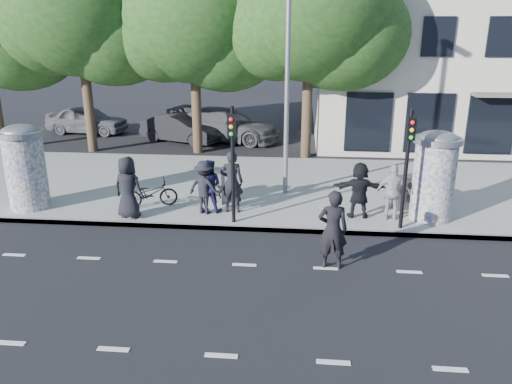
# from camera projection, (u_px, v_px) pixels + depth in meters

# --- Properties ---
(ground) EXTENTS (120.00, 120.00, 0.00)m
(ground) POSITION_uv_depth(u_px,v_px,m) (237.00, 294.00, 11.04)
(ground) COLOR black
(ground) RESTS_ON ground
(sidewalk) EXTENTS (40.00, 8.00, 0.15)m
(sidewalk) POSITION_uv_depth(u_px,v_px,m) (264.00, 187.00, 18.09)
(sidewalk) COLOR gray
(sidewalk) RESTS_ON ground
(curb) EXTENTS (40.00, 0.10, 0.16)m
(curb) POSITION_uv_depth(u_px,v_px,m) (253.00, 229.00, 14.37)
(curb) COLOR slate
(curb) RESTS_ON ground
(lane_dash_near) EXTENTS (32.00, 0.12, 0.01)m
(lane_dash_near) POSITION_uv_depth(u_px,v_px,m) (221.00, 356.00, 8.96)
(lane_dash_near) COLOR silver
(lane_dash_near) RESTS_ON ground
(lane_dash_far) EXTENTS (32.00, 0.12, 0.01)m
(lane_dash_far) POSITION_uv_depth(u_px,v_px,m) (244.00, 265.00, 12.36)
(lane_dash_far) COLOR silver
(lane_dash_far) RESTS_ON ground
(ad_column_left) EXTENTS (1.36, 1.36, 2.65)m
(ad_column_left) POSITION_uv_depth(u_px,v_px,m) (25.00, 165.00, 15.44)
(ad_column_left) COLOR beige
(ad_column_left) RESTS_ON sidewalk
(ad_column_right) EXTENTS (1.36, 1.36, 2.65)m
(ad_column_right) POSITION_uv_depth(u_px,v_px,m) (434.00, 174.00, 14.52)
(ad_column_right) COLOR beige
(ad_column_right) RESTS_ON sidewalk
(traffic_pole_near) EXTENTS (0.22, 0.31, 3.40)m
(traffic_pole_near) POSITION_uv_depth(u_px,v_px,m) (232.00, 154.00, 13.96)
(traffic_pole_near) COLOR black
(traffic_pole_near) RESTS_ON sidewalk
(traffic_pole_far) EXTENTS (0.22, 0.31, 3.40)m
(traffic_pole_far) POSITION_uv_depth(u_px,v_px,m) (407.00, 158.00, 13.54)
(traffic_pole_far) COLOR black
(traffic_pole_far) RESTS_ON sidewalk
(street_lamp) EXTENTS (0.25, 0.93, 8.00)m
(street_lamp) POSITION_uv_depth(u_px,v_px,m) (288.00, 54.00, 15.71)
(street_lamp) COLOR slate
(street_lamp) RESTS_ON sidewalk
(tree_mid_left) EXTENTS (7.20, 7.20, 9.57)m
(tree_mid_left) POSITION_uv_depth(u_px,v_px,m) (78.00, 4.00, 21.53)
(tree_mid_left) COLOR #38281C
(tree_mid_left) RESTS_ON ground
(tree_near_left) EXTENTS (6.80, 6.80, 8.97)m
(tree_near_left) POSITION_uv_depth(u_px,v_px,m) (193.00, 15.00, 21.41)
(tree_near_left) COLOR #38281C
(tree_near_left) RESTS_ON ground
(tree_center) EXTENTS (7.00, 7.00, 9.30)m
(tree_center) POSITION_uv_depth(u_px,v_px,m) (310.00, 8.00, 20.51)
(tree_center) COLOR #38281C
(tree_center) RESTS_ON ground
(building) EXTENTS (20.30, 15.85, 12.00)m
(building) POSITION_uv_depth(u_px,v_px,m) (504.00, 18.00, 26.94)
(building) COLOR #B4AD96
(building) RESTS_ON ground
(ped_a) EXTENTS (1.02, 0.79, 1.87)m
(ped_a) POSITION_uv_depth(u_px,v_px,m) (128.00, 188.00, 14.74)
(ped_a) COLOR black
(ped_a) RESTS_ON sidewalk
(ped_b) EXTENTS (0.73, 0.50, 1.93)m
(ped_b) POSITION_uv_depth(u_px,v_px,m) (232.00, 182.00, 15.17)
(ped_b) COLOR black
(ped_b) RESTS_ON sidewalk
(ped_c) EXTENTS (0.86, 0.71, 1.65)m
(ped_c) POSITION_uv_depth(u_px,v_px,m) (209.00, 186.00, 15.28)
(ped_c) COLOR #1C1A41
(ped_c) RESTS_ON sidewalk
(ped_d) EXTENTS (1.21, 0.93, 1.65)m
(ped_d) POSITION_uv_depth(u_px,v_px,m) (205.00, 187.00, 15.12)
(ped_d) COLOR black
(ped_d) RESTS_ON sidewalk
(ped_e) EXTENTS (1.02, 0.61, 1.69)m
(ped_e) POSITION_uv_depth(u_px,v_px,m) (393.00, 192.00, 14.61)
(ped_e) COLOR #A3A3A6
(ped_e) RESTS_ON sidewalk
(ped_f) EXTENTS (1.58, 0.58, 1.70)m
(ped_f) POSITION_uv_depth(u_px,v_px,m) (359.00, 190.00, 14.79)
(ped_f) COLOR black
(ped_f) RESTS_ON sidewalk
(man_road) EXTENTS (0.74, 0.50, 1.98)m
(man_road) POSITION_uv_depth(u_px,v_px,m) (333.00, 230.00, 11.95)
(man_road) COLOR black
(man_road) RESTS_ON ground
(bicycle) EXTENTS (1.13, 1.79, 0.89)m
(bicycle) POSITION_uv_depth(u_px,v_px,m) (150.00, 193.00, 15.77)
(bicycle) COLOR black
(bicycle) RESTS_ON sidewalk
(cabinet_left) EXTENTS (0.55, 0.44, 1.03)m
(cabinet_left) POSITION_uv_depth(u_px,v_px,m) (216.00, 188.00, 16.08)
(cabinet_left) COLOR slate
(cabinet_left) RESTS_ON sidewalk
(cabinet_right) EXTENTS (0.61, 0.53, 1.07)m
(cabinet_right) POSITION_uv_depth(u_px,v_px,m) (403.00, 193.00, 15.56)
(cabinet_right) COLOR slate
(cabinet_right) RESTS_ON sidewalk
(car_left) EXTENTS (2.21, 4.54, 1.49)m
(car_left) POSITION_uv_depth(u_px,v_px,m) (87.00, 120.00, 27.23)
(car_left) COLOR #5B5C63
(car_left) RESTS_ON ground
(car_mid) EXTENTS (2.99, 4.52, 1.41)m
(car_mid) POSITION_uv_depth(u_px,v_px,m) (182.00, 129.00, 25.12)
(car_mid) COLOR black
(car_mid) RESTS_ON ground
(car_right) EXTENTS (3.79, 6.11, 1.65)m
(car_right) POSITION_uv_depth(u_px,v_px,m) (225.00, 125.00, 25.43)
(car_right) COLOR #474A4D
(car_right) RESTS_ON ground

